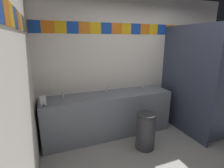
{
  "coord_description": "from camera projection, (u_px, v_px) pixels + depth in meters",
  "views": [
    {
      "loc": [
        -1.83,
        -1.52,
        1.84
      ],
      "look_at": [
        -0.84,
        1.05,
        1.11
      ],
      "focal_mm": 27.31,
      "sensor_mm": 36.0,
      "label": 1
    }
  ],
  "objects": [
    {
      "name": "faucet_right",
      "position": [
        144.0,
        86.0,
        3.57
      ],
      "size": [
        0.04,
        0.1,
        0.14
      ],
      "color": "silver",
      "rests_on": "vanity_counter"
    },
    {
      "name": "faucet_left",
      "position": [
        63.0,
        95.0,
        3.0
      ],
      "size": [
        0.04,
        0.1,
        0.14
      ],
      "color": "silver",
      "rests_on": "vanity_counter"
    },
    {
      "name": "trash_bin",
      "position": [
        146.0,
        131.0,
        2.91
      ],
      "size": [
        0.33,
        0.33,
        0.64
      ],
      "color": "#333338",
      "rests_on": "ground_plane"
    },
    {
      "name": "stall_divider",
      "position": [
        202.0,
        83.0,
        3.15
      ],
      "size": [
        0.92,
        1.35,
        2.09
      ],
      "color": "#33384C",
      "rests_on": "ground_plane"
    },
    {
      "name": "wall_side",
      "position": [
        13.0,
        100.0,
        1.4
      ],
      "size": [
        0.09,
        3.3,
        2.68
      ],
      "color": "silver",
      "rests_on": "ground_plane"
    },
    {
      "name": "faucet_center",
      "position": [
        107.0,
        90.0,
        3.29
      ],
      "size": [
        0.04,
        0.1,
        0.14
      ],
      "color": "silver",
      "rests_on": "vanity_counter"
    },
    {
      "name": "wall_back",
      "position": [
        138.0,
        63.0,
        3.66
      ],
      "size": [
        4.16,
        0.09,
        2.68
      ],
      "color": "silver",
      "rests_on": "ground_plane"
    },
    {
      "name": "toilet",
      "position": [
        193.0,
        107.0,
        3.96
      ],
      "size": [
        0.39,
        0.49,
        0.74
      ],
      "color": "white",
      "rests_on": "ground_plane"
    },
    {
      "name": "soap_dispenser",
      "position": [
        43.0,
        101.0,
        2.65
      ],
      "size": [
        0.09,
        0.09,
        0.16
      ],
      "color": "#B7BABF",
      "rests_on": "vanity_counter"
    },
    {
      "name": "vanity_counter",
      "position": [
        108.0,
        114.0,
        3.32
      ],
      "size": [
        2.46,
        0.57,
        0.82
      ],
      "color": "slate",
      "rests_on": "ground_plane"
    }
  ]
}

